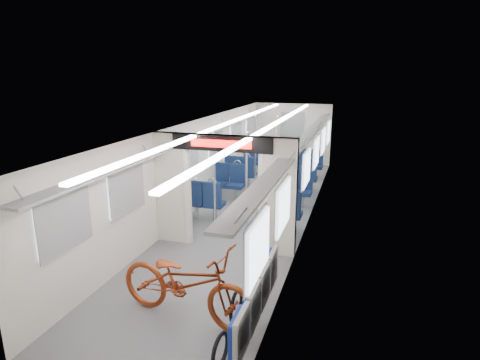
{
  "coord_description": "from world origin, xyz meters",
  "views": [
    {
      "loc": [
        2.5,
        -9.15,
        3.47
      ],
      "look_at": [
        0.12,
        -1.27,
        1.23
      ],
      "focal_mm": 30.0,
      "sensor_mm": 36.0,
      "label": 1
    }
  ],
  "objects_px": {
    "bicycle": "(186,283)",
    "seat_bay_near_right": "(288,196)",
    "stanchion_near_right": "(247,186)",
    "bike_hoop_c": "(250,282)",
    "seat_bay_far_right": "(306,168)",
    "seat_bay_far_left": "(248,164)",
    "stanchion_far_right": "(276,157)",
    "bike_hoop_b": "(236,308)",
    "flip_bench": "(257,296)",
    "seat_bay_near_left": "(217,188)",
    "bike_hoop_a": "(220,352)",
    "stanchion_far_left": "(255,155)",
    "stanchion_near_left": "(215,187)"
  },
  "relations": [
    {
      "from": "stanchion_far_left",
      "to": "stanchion_near_right",
      "type": "bearing_deg",
      "value": -78.59
    },
    {
      "from": "bike_hoop_a",
      "to": "seat_bay_near_right",
      "type": "xyz_separation_m",
      "value": [
        -0.15,
        5.34,
        0.35
      ]
    },
    {
      "from": "seat_bay_far_right",
      "to": "stanchion_near_right",
      "type": "xyz_separation_m",
      "value": [
        -0.63,
        -4.56,
        0.62
      ]
    },
    {
      "from": "bike_hoop_b",
      "to": "flip_bench",
      "type": "bearing_deg",
      "value": -26.55
    },
    {
      "from": "flip_bench",
      "to": "seat_bay_near_left",
      "type": "height_order",
      "value": "seat_bay_near_left"
    },
    {
      "from": "bike_hoop_c",
      "to": "seat_bay_far_left",
      "type": "bearing_deg",
      "value": 105.95
    },
    {
      "from": "stanchion_near_right",
      "to": "bike_hoop_c",
      "type": "bearing_deg",
      "value": -72.57
    },
    {
      "from": "stanchion_near_left",
      "to": "flip_bench",
      "type": "bearing_deg",
      "value": -60.06
    },
    {
      "from": "seat_bay_near_right",
      "to": "seat_bay_far_right",
      "type": "distance_m",
      "value": 3.1
    },
    {
      "from": "bicycle",
      "to": "seat_bay_far_left",
      "type": "relative_size",
      "value": 1.04
    },
    {
      "from": "flip_bench",
      "to": "seat_bay_near_right",
      "type": "bearing_deg",
      "value": 95.19
    },
    {
      "from": "bicycle",
      "to": "seat_bay_near_right",
      "type": "height_order",
      "value": "bicycle"
    },
    {
      "from": "bike_hoop_a",
      "to": "stanchion_near_right",
      "type": "relative_size",
      "value": 0.2
    },
    {
      "from": "seat_bay_near_right",
      "to": "stanchion_near_left",
      "type": "relative_size",
      "value": 0.93
    },
    {
      "from": "bike_hoop_c",
      "to": "seat_bay_far_left",
      "type": "distance_m",
      "value": 7.02
    },
    {
      "from": "stanchion_near_right",
      "to": "stanchion_far_right",
      "type": "height_order",
      "value": "same"
    },
    {
      "from": "seat_bay_near_left",
      "to": "stanchion_far_right",
      "type": "height_order",
      "value": "stanchion_far_right"
    },
    {
      "from": "flip_bench",
      "to": "bicycle",
      "type": "bearing_deg",
      "value": 176.56
    },
    {
      "from": "flip_bench",
      "to": "stanchion_far_left",
      "type": "bearing_deg",
      "value": 104.98
    },
    {
      "from": "stanchion_near_left",
      "to": "stanchion_far_left",
      "type": "distance_m",
      "value": 3.45
    },
    {
      "from": "bike_hoop_b",
      "to": "seat_bay_far_right",
      "type": "height_order",
      "value": "seat_bay_far_right"
    },
    {
      "from": "bike_hoop_c",
      "to": "stanchion_near_right",
      "type": "bearing_deg",
      "value": 107.43
    },
    {
      "from": "bike_hoop_b",
      "to": "stanchion_near_left",
      "type": "xyz_separation_m",
      "value": [
        -1.32,
        2.72,
        0.92
      ]
    },
    {
      "from": "seat_bay_near_left",
      "to": "stanchion_near_left",
      "type": "height_order",
      "value": "stanchion_near_left"
    },
    {
      "from": "stanchion_near_right",
      "to": "bike_hoop_b",
      "type": "bearing_deg",
      "value": -76.71
    },
    {
      "from": "bicycle",
      "to": "seat_bay_far_right",
      "type": "xyz_separation_m",
      "value": [
        0.64,
        7.65,
        -0.05
      ]
    },
    {
      "from": "seat_bay_near_right",
      "to": "bicycle",
      "type": "bearing_deg",
      "value": -97.97
    },
    {
      "from": "flip_bench",
      "to": "stanchion_near_left",
      "type": "bearing_deg",
      "value": 119.94
    },
    {
      "from": "bike_hoop_b",
      "to": "bicycle",
      "type": "bearing_deg",
      "value": -171.01
    },
    {
      "from": "seat_bay_far_right",
      "to": "stanchion_near_left",
      "type": "bearing_deg",
      "value": -104.52
    },
    {
      "from": "seat_bay_far_left",
      "to": "stanchion_far_right",
      "type": "bearing_deg",
      "value": -49.37
    },
    {
      "from": "bike_hoop_a",
      "to": "stanchion_near_left",
      "type": "xyz_separation_m",
      "value": [
        -1.4,
        3.63,
        0.95
      ]
    },
    {
      "from": "stanchion_far_left",
      "to": "bike_hoop_c",
      "type": "bearing_deg",
      "value": -76.1
    },
    {
      "from": "stanchion_far_right",
      "to": "seat_bay_near_left",
      "type": "bearing_deg",
      "value": -128.61
    },
    {
      "from": "bike_hoop_a",
      "to": "seat_bay_far_right",
      "type": "height_order",
      "value": "seat_bay_far_right"
    },
    {
      "from": "bike_hoop_a",
      "to": "seat_bay_far_right",
      "type": "distance_m",
      "value": 8.45
    },
    {
      "from": "flip_bench",
      "to": "stanchion_near_right",
      "type": "height_order",
      "value": "stanchion_near_right"
    },
    {
      "from": "bike_hoop_b",
      "to": "seat_bay_far_left",
      "type": "bearing_deg",
      "value": 104.46
    },
    {
      "from": "seat_bay_near_left",
      "to": "flip_bench",
      "type": "bearing_deg",
      "value": -64.25
    },
    {
      "from": "seat_bay_near_right",
      "to": "seat_bay_far_right",
      "type": "bearing_deg",
      "value": 90.0
    },
    {
      "from": "bicycle",
      "to": "stanchion_far_right",
      "type": "xyz_separation_m",
      "value": [
        -0.01,
        6.21,
        0.57
      ]
    },
    {
      "from": "seat_bay_far_right",
      "to": "stanchion_far_right",
      "type": "distance_m",
      "value": 1.7
    },
    {
      "from": "stanchion_far_right",
      "to": "flip_bench",
      "type": "bearing_deg",
      "value": -80.32
    },
    {
      "from": "seat_bay_near_left",
      "to": "stanchion_near_right",
      "type": "bearing_deg",
      "value": -52.23
    },
    {
      "from": "stanchion_near_left",
      "to": "bike_hoop_a",
      "type": "bearing_deg",
      "value": -68.88
    },
    {
      "from": "flip_bench",
      "to": "seat_bay_far_right",
      "type": "distance_m",
      "value": 7.72
    },
    {
      "from": "stanchion_near_left",
      "to": "stanchion_near_right",
      "type": "height_order",
      "value": "same"
    },
    {
      "from": "seat_bay_near_left",
      "to": "stanchion_far_left",
      "type": "relative_size",
      "value": 0.9
    },
    {
      "from": "stanchion_near_right",
      "to": "seat_bay_far_right",
      "type": "bearing_deg",
      "value": 82.09
    },
    {
      "from": "stanchion_far_left",
      "to": "seat_bay_near_right",
      "type": "bearing_deg",
      "value": -53.59
    }
  ]
}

